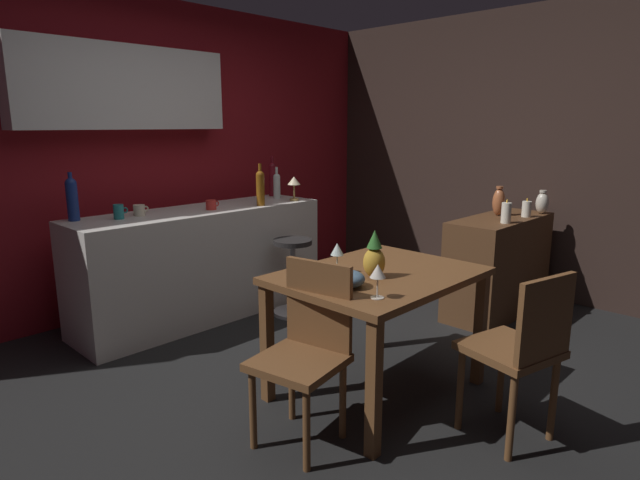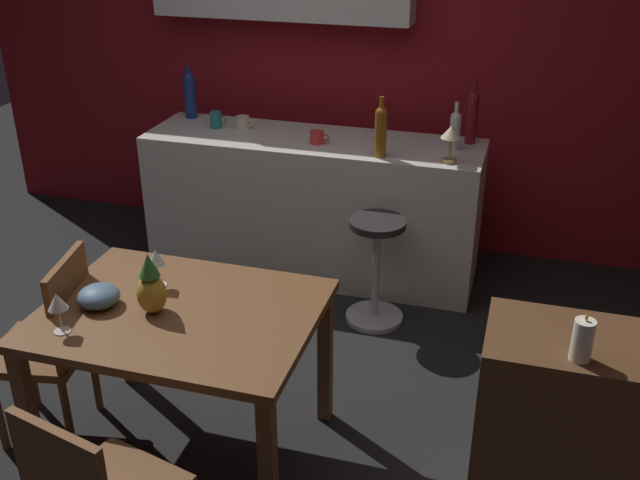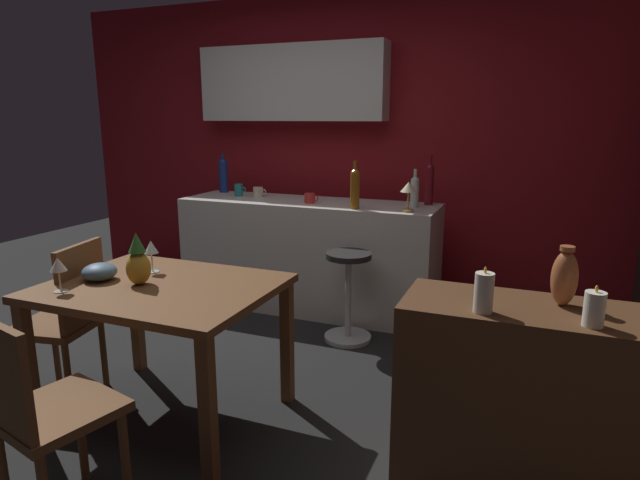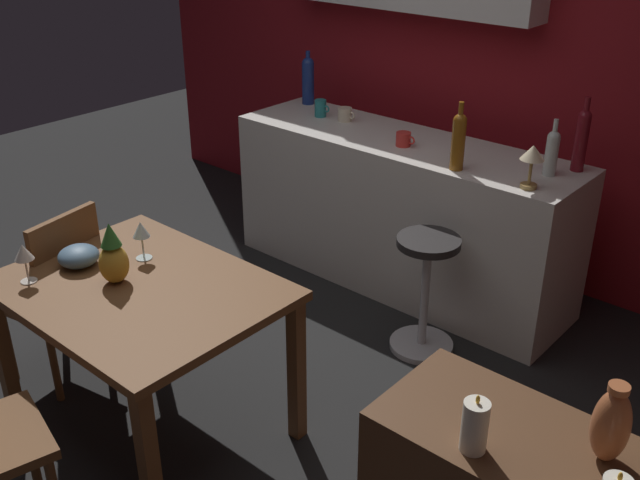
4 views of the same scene
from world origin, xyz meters
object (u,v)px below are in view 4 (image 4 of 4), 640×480
object	(u,v)px
bar_stool	(425,291)
wine_bottle_cobalt	(308,79)
dining_table	(141,305)
pillar_candle_tall	(475,426)
wine_glass_left	(141,231)
vase_copper	(611,425)
fruit_bowl	(79,256)
cup_teal	(321,108)
wine_bottle_clear	(552,151)
counter_lamp	(532,157)
pineapple_centerpiece	(113,257)
wine_bottle_ruby	(582,137)
wine_bottle_amber	(458,139)
cup_cream	(345,114)
chair_near_window	(58,291)
cup_red	(404,139)
wine_glass_right	(23,253)

from	to	relation	value
bar_stool	wine_bottle_cobalt	distance (m)	1.77
dining_table	pillar_candle_tall	bearing A→B (deg)	-0.77
wine_glass_left	vase_copper	size ratio (longest dim) A/B	0.71
fruit_bowl	cup_teal	distance (m)	1.96
wine_bottle_clear	counter_lamp	bearing A→B (deg)	-89.04
pineapple_centerpiece	wine_bottle_clear	size ratio (longest dim) A/B	0.93
wine_glass_left	fruit_bowl	world-z (taller)	wine_glass_left
pineapple_centerpiece	wine_bottle_ruby	distance (m)	2.33
wine_bottle_amber	cup_cream	distance (m)	1.00
wine_bottle_cobalt	wine_bottle_amber	size ratio (longest dim) A/B	0.98
chair_near_window	fruit_bowl	xyz separation A→B (m)	(0.29, -0.02, 0.30)
wine_bottle_clear	cup_red	world-z (taller)	wine_bottle_clear
pineapple_centerpiece	wine_bottle_clear	distance (m)	2.15
dining_table	wine_bottle_ruby	xyz separation A→B (m)	(0.96, 2.03, 0.43)
dining_table	cup_cream	size ratio (longest dim) A/B	9.53
dining_table	wine_bottle_clear	xyz separation A→B (m)	(0.88, 1.87, 0.38)
chair_near_window	counter_lamp	distance (m)	2.33
wine_bottle_ruby	cup_red	distance (m)	0.93
cup_teal	chair_near_window	bearing A→B (deg)	-89.51
cup_red	cup_cream	xyz separation A→B (m)	(-0.54, 0.15, 0.00)
wine_glass_right	wine_bottle_clear	bearing A→B (deg)	59.86
wine_bottle_amber	counter_lamp	size ratio (longest dim) A/B	1.63
wine_bottle_cobalt	cup_red	size ratio (longest dim) A/B	2.93
pineapple_centerpiece	wine_bottle_amber	size ratio (longest dim) A/B	0.76
wine_glass_right	pineapple_centerpiece	distance (m)	0.36
wine_bottle_amber	wine_bottle_ruby	size ratio (longest dim) A/B	0.92
fruit_bowl	wine_bottle_ruby	world-z (taller)	wine_bottle_ruby
wine_glass_left	wine_bottle_amber	xyz separation A→B (m)	(0.66, 1.47, 0.19)
wine_bottle_clear	counter_lamp	world-z (taller)	wine_bottle_clear
wine_bottle_cobalt	wine_glass_right	bearing A→B (deg)	-77.29
counter_lamp	wine_glass_left	bearing A→B (deg)	-125.56
wine_bottle_clear	cup_red	xyz separation A→B (m)	(-0.81, -0.12, -0.09)
cup_teal	cup_red	bearing A→B (deg)	-9.44
pineapple_centerpiece	wine_bottle_ruby	world-z (taller)	wine_bottle_ruby
wine_glass_left	pineapple_centerpiece	xyz separation A→B (m)	(0.08, -0.20, -0.02)
dining_table	vase_copper	bearing A→B (deg)	5.59
cup_red	pillar_candle_tall	world-z (taller)	pillar_candle_tall
cup_red	counter_lamp	distance (m)	0.82
cup_red	fruit_bowl	bearing A→B (deg)	-102.68
bar_stool	wine_bottle_clear	bearing A→B (deg)	59.59
chair_near_window	vase_copper	bearing A→B (deg)	5.05
dining_table	cup_cream	bearing A→B (deg)	103.73
wine_bottle_cobalt	cup_red	distance (m)	1.01
wine_glass_right	wine_bottle_cobalt	bearing A→B (deg)	102.71
dining_table	chair_near_window	bearing A→B (deg)	-176.57
counter_lamp	wine_bottle_clear	bearing A→B (deg)	90.96
wine_bottle_cobalt	wine_bottle_clear	distance (m)	1.78
wine_glass_right	wine_bottle_ruby	bearing A→B (deg)	60.05
chair_near_window	bar_stool	bearing A→B (deg)	49.07
bar_stool	wine_bottle_ruby	xyz separation A→B (m)	(0.40, 0.71, 0.73)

